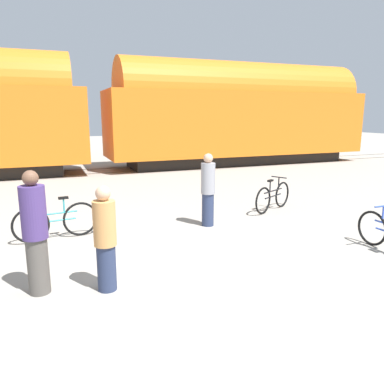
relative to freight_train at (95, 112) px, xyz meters
name	(u,v)px	position (x,y,z in m)	size (l,w,h in m)	color
ground_plane	(195,268)	(0.00, -11.93, -2.69)	(80.00, 80.00, 0.00)	gray
freight_train	(95,112)	(0.00, 0.00, 0.00)	(28.31, 3.18, 5.19)	black
rail_near	(101,173)	(0.00, -0.72, -2.68)	(40.31, 0.07, 0.01)	#4C4238
rail_far	(96,169)	(0.00, 0.72, -2.68)	(40.31, 0.07, 0.01)	#4C4238
bicycle_teal	(56,221)	(-2.15, -9.46, -2.29)	(1.74, 0.46, 0.93)	black
bicycle_black	(273,197)	(3.47, -9.09, -2.30)	(1.59, 0.84, 0.91)	black
person_in_tan	(105,239)	(-1.53, -12.21, -1.88)	(0.33, 0.33, 1.60)	#283351
person_in_purple	(35,233)	(-2.48, -11.93, -1.76)	(0.36, 0.36, 1.84)	#514C47
person_in_grey	(208,190)	(1.23, -9.73, -1.82)	(0.33, 0.33, 1.72)	#283351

